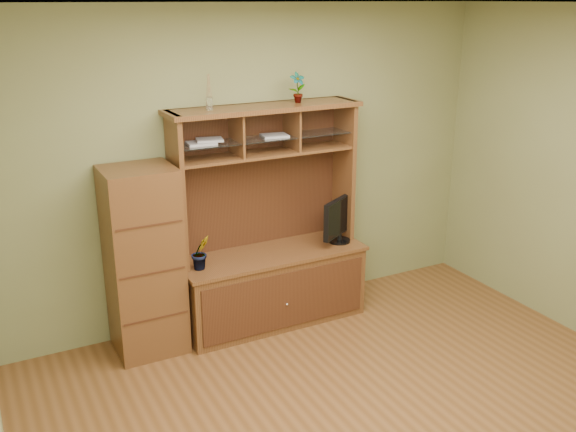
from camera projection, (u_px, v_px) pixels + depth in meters
room at (391, 239)px, 3.87m from camera, size 4.54×4.04×2.74m
media_hutch at (270, 265)px, 5.59m from camera, size 1.66×0.61×1.90m
monitor at (340, 219)px, 5.70m from camera, size 0.46×0.30×0.41m
orchid_plant at (201, 252)px, 5.15m from camera, size 0.17×0.15×0.28m
top_plant at (298, 87)px, 5.31m from camera, size 0.14×0.10×0.25m
reed_diffuser at (209, 96)px, 4.97m from camera, size 0.06×0.06×0.28m
magazines at (228, 140)px, 5.15m from camera, size 0.88×0.20×0.04m
side_cabinet at (144, 262)px, 5.04m from camera, size 0.54×0.50×1.52m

